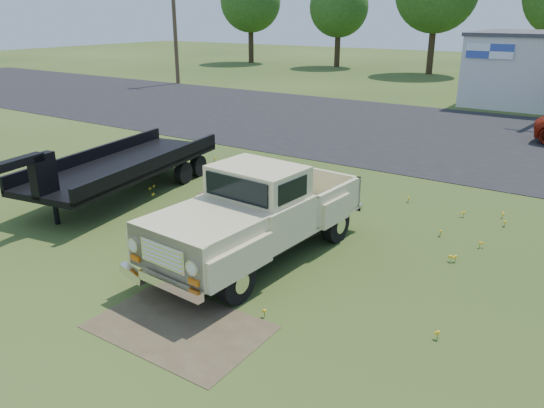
{
  "coord_description": "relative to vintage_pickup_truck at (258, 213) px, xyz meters",
  "views": [
    {
      "loc": [
        7.3,
        -8.76,
        5.21
      ],
      "look_at": [
        0.78,
        1.0,
        0.95
      ],
      "focal_mm": 35.0,
      "sensor_mm": 36.0,
      "label": 1
    }
  ],
  "objects": [
    {
      "name": "dirt_patch_b",
      "position": [
        -3.02,
        3.4,
        -1.07
      ],
      "size": [
        2.2,
        1.6,
        0.01
      ],
      "primitive_type": "cube",
      "color": "#4C3B28",
      "rests_on": "ground"
    },
    {
      "name": "treeline_b",
      "position": [
        -19.02,
        40.9,
        4.6
      ],
      "size": [
        5.76,
        5.76,
        8.57
      ],
      "color": "#352718",
      "rests_on": "ground"
    },
    {
      "name": "vintage_pickup_truck",
      "position": [
        0.0,
        0.0,
        0.0
      ],
      "size": [
        2.68,
        6.03,
        2.14
      ],
      "primitive_type": null,
      "rotation": [
        0.0,
        0.0,
        -0.07
      ],
      "color": "#C7B586",
      "rests_on": "ground"
    },
    {
      "name": "asphalt_lot",
      "position": [
        -1.02,
        14.9,
        -1.07
      ],
      "size": [
        90.0,
        14.0,
        0.02
      ],
      "primitive_type": "cube",
      "color": "black",
      "rests_on": "ground"
    },
    {
      "name": "dirt_patch_a",
      "position": [
        0.48,
        -3.1,
        -1.07
      ],
      "size": [
        3.0,
        2.0,
        0.01
      ],
      "primitive_type": "cube",
      "color": "#4C3B28",
      "rests_on": "ground"
    },
    {
      "name": "treeline_a",
      "position": [
        -29.02,
        39.9,
        5.23
      ],
      "size": [
        6.4,
        6.4,
        9.52
      ],
      "color": "#352718",
      "rests_on": "ground"
    },
    {
      "name": "flatbed_trailer",
      "position": [
        -5.96,
        1.44,
        -0.07
      ],
      "size": [
        3.59,
        7.62,
        2.0
      ],
      "primitive_type": null,
      "rotation": [
        0.0,
        0.0,
        0.16
      ],
      "color": "black",
      "rests_on": "ground"
    },
    {
      "name": "utility_pole_west",
      "position": [
        -23.02,
        21.9,
        3.53
      ],
      "size": [
        1.6,
        0.3,
        9.0
      ],
      "color": "#422D1E",
      "rests_on": "ground"
    },
    {
      "name": "ground",
      "position": [
        -1.02,
        -0.1,
        -1.07
      ],
      "size": [
        140.0,
        140.0,
        0.0
      ],
      "primitive_type": "plane",
      "color": "#284315",
      "rests_on": "ground"
    }
  ]
}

